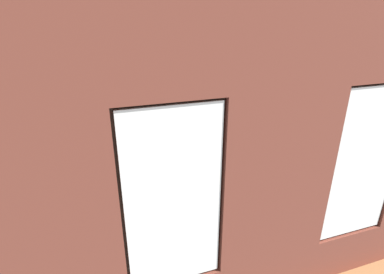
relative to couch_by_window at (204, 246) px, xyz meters
The scene contains 15 objects.
ground_plane 2.28m from the couch_by_window, 104.31° to the right, with size 7.24×6.41×0.10m, color #99663D.
brick_wall_with_windows 1.67m from the couch_by_window, 130.53° to the left, with size 6.64×0.30×3.54m.
couch_by_window is the anchor object (origin of this frame).
couch_left 3.86m from the couch_by_window, 145.39° to the right, with size 0.96×1.83×0.80m.
coffee_table 2.22m from the couch_by_window, 93.52° to the right, with size 1.30×0.87×0.40m.
cup_ceramic 2.10m from the couch_by_window, 83.04° to the right, with size 0.09×0.09×0.10m, color #33567F.
candle_jar 2.32m from the couch_by_window, 89.34° to the right, with size 0.08×0.08×0.12m, color #B7333D.
table_plant_small 2.42m from the couch_by_window, 101.79° to the right, with size 0.15×0.15×0.26m.
remote_gray 2.22m from the couch_by_window, 93.52° to the right, with size 0.05×0.17×0.02m, color #59595B.
media_console 3.08m from the couch_by_window, 38.36° to the right, with size 1.23×0.42×0.59m, color black.
tv_flatscreen 3.15m from the couch_by_window, 38.40° to the right, with size 1.14×0.20×0.74m.
potted_plant_by_left_couch 4.50m from the couch_by_window, 128.11° to the right, with size 0.41×0.41×0.65m.
potted_plant_corner_near_left 5.51m from the couch_by_window, 127.21° to the right, with size 0.73×0.78×1.22m.
potted_plant_near_tv 2.10m from the couch_by_window, 24.38° to the right, with size 0.74×0.74×1.18m.
potted_plant_foreground_right 4.82m from the couch_by_window, 63.95° to the right, with size 0.48×0.48×0.80m.
Camera 1 is at (1.73, 5.11, 3.22)m, focal length 28.00 mm.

